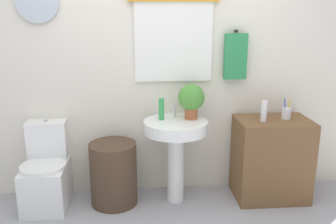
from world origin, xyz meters
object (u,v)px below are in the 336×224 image
object	(u,v)px
toilet	(47,174)
soap_bottle	(161,109)
wooden_cabinet	(271,159)
laundry_hamper	(114,174)
pedestal_sink	(176,140)
lotion_bottle	(264,111)
toothbrush_cup	(286,113)
potted_plant	(191,99)

from	to	relation	value
toilet	soap_bottle	world-z (taller)	soap_bottle
wooden_cabinet	soap_bottle	world-z (taller)	soap_bottle
laundry_hamper	pedestal_sink	distance (m)	0.62
toilet	lotion_bottle	distance (m)	1.96
laundry_hamper	toothbrush_cup	size ratio (longest dim) A/B	3.02
laundry_hamper	pedestal_sink	world-z (taller)	pedestal_sink
laundry_hamper	lotion_bottle	distance (m)	1.41
pedestal_sink	toothbrush_cup	world-z (taller)	toothbrush_cup
wooden_cabinet	toothbrush_cup	size ratio (longest dim) A/B	3.99
toilet	wooden_cabinet	xyz separation A→B (m)	(1.99, -0.04, 0.09)
toilet	potted_plant	size ratio (longest dim) A/B	2.42
soap_bottle	lotion_bottle	xyz separation A→B (m)	(0.87, -0.09, -0.02)
toilet	laundry_hamper	xyz separation A→B (m)	(0.58, -0.04, -0.00)
wooden_cabinet	lotion_bottle	bearing A→B (deg)	-160.31
laundry_hamper	potted_plant	distance (m)	0.95
soap_bottle	potted_plant	xyz separation A→B (m)	(0.26, 0.01, 0.08)
pedestal_sink	potted_plant	bearing A→B (deg)	23.20
potted_plant	lotion_bottle	xyz separation A→B (m)	(0.61, -0.10, -0.10)
potted_plant	lotion_bottle	distance (m)	0.63
soap_bottle	toothbrush_cup	bearing A→B (deg)	-1.58
laundry_hamper	soap_bottle	size ratio (longest dim) A/B	2.95
pedestal_sink	lotion_bottle	xyz separation A→B (m)	(0.75, -0.04, 0.25)
potted_plant	laundry_hamper	bearing A→B (deg)	-175.00
pedestal_sink	soap_bottle	xyz separation A→B (m)	(-0.12, 0.05, 0.27)
pedestal_sink	lotion_bottle	bearing A→B (deg)	-3.03
potted_plant	toothbrush_cup	bearing A→B (deg)	-2.75
soap_bottle	toothbrush_cup	distance (m)	1.10
pedestal_sink	potted_plant	size ratio (longest dim) A/B	2.45
laundry_hamper	wooden_cabinet	distance (m)	1.42
wooden_cabinet	potted_plant	bearing A→B (deg)	175.28
pedestal_sink	toothbrush_cup	size ratio (longest dim) A/B	4.05
toilet	potted_plant	world-z (taller)	potted_plant
soap_bottle	lotion_bottle	size ratio (longest dim) A/B	1.06
laundry_hamper	potted_plant	size ratio (longest dim) A/B	1.83
toilet	pedestal_sink	xyz separation A→B (m)	(1.13, -0.04, 0.30)
pedestal_sink	laundry_hamper	bearing A→B (deg)	180.00
toilet	soap_bottle	bearing A→B (deg)	0.85
laundry_hamper	soap_bottle	world-z (taller)	soap_bottle
potted_plant	lotion_bottle	bearing A→B (deg)	-9.24
toilet	lotion_bottle	xyz separation A→B (m)	(1.88, -0.08, 0.55)
pedestal_sink	potted_plant	xyz separation A→B (m)	(0.14, 0.06, 0.35)
toilet	lotion_bottle	bearing A→B (deg)	-2.29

